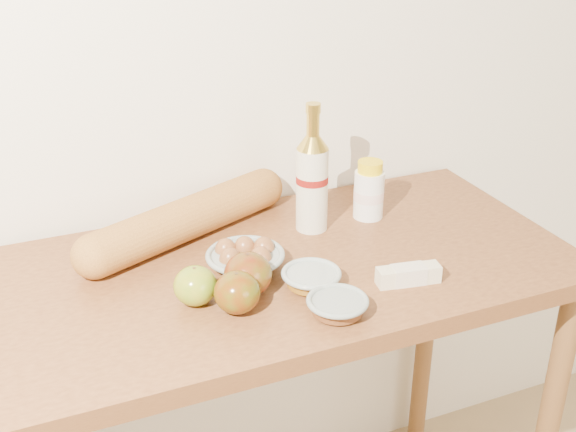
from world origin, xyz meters
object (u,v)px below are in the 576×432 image
Objects in this scene: table at (283,313)px; cream_bottle at (369,191)px; bourbon_bottle at (312,180)px; egg_bowl at (245,258)px; baguette at (187,219)px.

cream_bottle is at bearing 25.04° from table.
bourbon_bottle is 0.15m from cream_bottle.
table is 0.29m from bourbon_bottle.
cream_bottle is 0.68× the size of egg_bowl.
egg_bowl is 0.19m from baguette.
bourbon_bottle reaches higher than baguette.
egg_bowl is at bearing -153.59° from bourbon_bottle.
bourbon_bottle reaches higher than table.
table is 0.35m from cream_bottle.
cream_bottle is at bearing 18.32° from egg_bowl.
bourbon_bottle reaches higher than egg_bowl.
table is 0.29m from baguette.
cream_bottle reaches higher than egg_bowl.
baguette reaches higher than egg_bowl.
table is at bearing -174.90° from cream_bottle.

